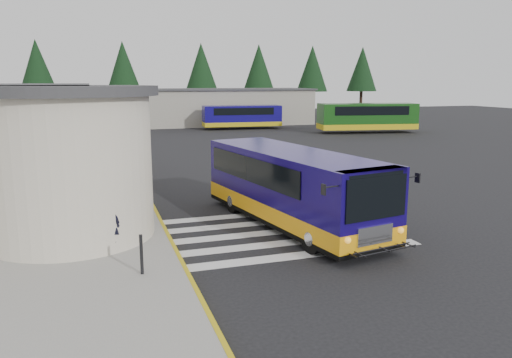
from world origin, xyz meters
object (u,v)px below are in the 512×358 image
object	(u,v)px
bollard	(141,254)
far_bus_a	(242,116)
pedestrian_a	(113,220)
far_bus_b	(367,116)
transit_bus	(292,190)
pedestrian_b	(47,216)

from	to	relation	value
bollard	far_bus_a	distance (m)	41.57
pedestrian_a	far_bus_b	distance (m)	38.92
transit_bus	far_bus_b	size ratio (longest dim) A/B	0.97
pedestrian_b	bollard	size ratio (longest dim) A/B	1.76
pedestrian_b	far_bus_b	bearing A→B (deg)	125.54
transit_bus	pedestrian_a	size ratio (longest dim) A/B	5.21
transit_bus	bollard	bearing A→B (deg)	-158.57
pedestrian_a	pedestrian_b	world-z (taller)	same
transit_bus	far_bus_b	xyz separation A→B (m)	(19.50, 27.85, 0.34)
far_bus_b	bollard	bearing A→B (deg)	151.19
pedestrian_a	far_bus_a	size ratio (longest dim) A/B	0.22
far_bus_a	pedestrian_b	bearing A→B (deg)	159.41
bollard	far_bus_b	distance (m)	40.14
transit_bus	pedestrian_b	bearing A→B (deg)	172.02
far_bus_a	pedestrian_a	bearing A→B (deg)	162.50
pedestrian_b	far_bus_a	bearing A→B (deg)	144.77
transit_bus	far_bus_a	distance (m)	36.61
bollard	far_bus_b	xyz separation A→B (m)	(25.11, 31.30, 0.94)
pedestrian_a	bollard	world-z (taller)	pedestrian_a
pedestrian_b	far_bus_b	size ratio (longest dim) A/B	0.19
pedestrian_b	far_bus_b	distance (m)	39.41
transit_bus	pedestrian_b	xyz separation A→B (m)	(-8.07, -0.31, -0.19)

